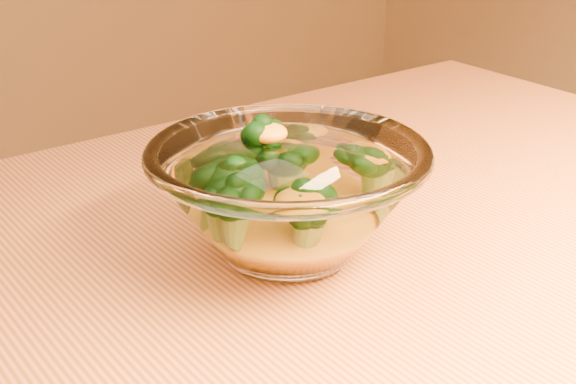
# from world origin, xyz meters

# --- Properties ---
(glass_bowl) EXTENTS (0.19, 0.19, 0.09)m
(glass_bowl) POSITION_xyz_m (0.10, 0.09, 0.79)
(glass_bowl) COLOR white
(glass_bowl) RESTS_ON table
(cheese_sauce) EXTENTS (0.10, 0.10, 0.03)m
(cheese_sauce) POSITION_xyz_m (0.10, 0.09, 0.78)
(cheese_sauce) COLOR #FFB115
(cheese_sauce) RESTS_ON glass_bowl
(broccoli_heap) EXTENTS (0.13, 0.11, 0.07)m
(broccoli_heap) POSITION_xyz_m (0.10, 0.10, 0.81)
(broccoli_heap) COLOR black
(broccoli_heap) RESTS_ON cheese_sauce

